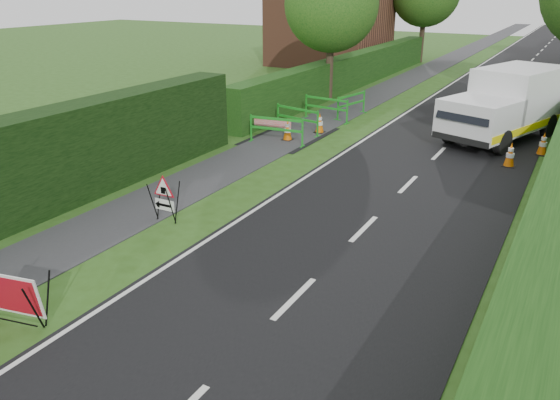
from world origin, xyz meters
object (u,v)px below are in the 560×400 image
at_px(red_rect_sign, 13,296).
at_px(triangle_sign, 163,195).
at_px(hatchback_car, 500,78).
at_px(works_van, 507,103).

bearing_deg(red_rect_sign, triangle_sign, 85.82).
distance_m(red_rect_sign, triangle_sign, 4.57).
bearing_deg(hatchback_car, triangle_sign, -96.81).
relative_size(red_rect_sign, works_van, 0.20).
distance_m(works_van, hatchback_car, 11.06).
relative_size(works_van, hatchback_car, 1.82).
bearing_deg(triangle_sign, red_rect_sign, -83.75).
relative_size(red_rect_sign, triangle_sign, 1.20).
distance_m(red_rect_sign, hatchback_car, 27.69).
height_order(red_rect_sign, hatchback_car, hatchback_car).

